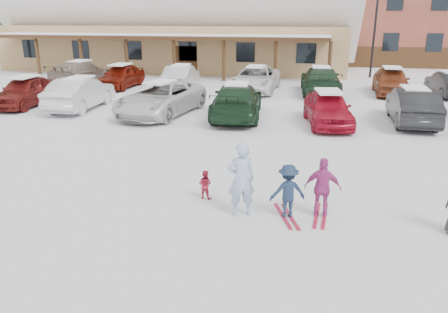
% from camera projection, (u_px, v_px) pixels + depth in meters
% --- Properties ---
extents(ground, '(160.00, 160.00, 0.00)m').
position_uv_depth(ground, '(204.00, 206.00, 10.84)').
color(ground, white).
rests_on(ground, ground).
extents(day_lodge, '(29.12, 12.50, 10.38)m').
position_uv_depth(day_lodge, '(178.00, 21.00, 37.31)').
color(day_lodge, tan).
rests_on(day_lodge, ground).
extents(lamp_post, '(0.50, 0.25, 5.85)m').
position_uv_depth(lamp_post, '(375.00, 31.00, 31.36)').
color(lamp_post, black).
rests_on(lamp_post, ground).
extents(conifer_0, '(4.40, 4.40, 10.20)m').
position_uv_depth(conifer_0, '(13.00, 1.00, 41.77)').
color(conifer_0, black).
rests_on(conifer_0, ground).
extents(conifer_3, '(3.96, 3.96, 9.18)m').
position_uv_depth(conifer_3, '(347.00, 8.00, 49.15)').
color(conifer_3, black).
rests_on(conifer_3, ground).
extents(adult_skier, '(0.77, 0.64, 1.80)m').
position_uv_depth(adult_skier, '(241.00, 179.00, 10.11)').
color(adult_skier, '#9AAFD5').
rests_on(adult_skier, ground).
extents(toddler_red, '(0.42, 0.36, 0.76)m').
position_uv_depth(toddler_red, '(205.00, 184.00, 11.20)').
color(toddler_red, '#A81D32').
rests_on(toddler_red, ground).
extents(child_navy, '(0.95, 0.73, 1.30)m').
position_uv_depth(child_navy, '(288.00, 191.00, 10.09)').
color(child_navy, '#182840').
rests_on(child_navy, ground).
extents(skis_child_navy, '(0.64, 1.39, 0.03)m').
position_uv_depth(skis_child_navy, '(287.00, 216.00, 10.29)').
color(skis_child_navy, maroon).
rests_on(skis_child_navy, ground).
extents(child_magenta, '(0.87, 0.42, 1.44)m').
position_uv_depth(child_magenta, '(323.00, 188.00, 10.09)').
color(child_magenta, '#B03681').
rests_on(child_magenta, ground).
extents(skis_child_magenta, '(0.32, 1.41, 0.03)m').
position_uv_depth(skis_child_magenta, '(321.00, 215.00, 10.31)').
color(skis_child_magenta, maroon).
rests_on(skis_child_magenta, ground).
extents(parked_car_0, '(1.92, 4.48, 1.51)m').
position_uv_depth(parked_car_0, '(25.00, 91.00, 22.30)').
color(parked_car_0, maroon).
rests_on(parked_car_0, ground).
extents(parked_car_1, '(1.80, 4.79, 1.56)m').
position_uv_depth(parked_car_1, '(80.00, 93.00, 21.60)').
color(parked_car_1, silver).
rests_on(parked_car_1, ground).
extents(parked_car_2, '(3.46, 5.90, 1.54)m').
position_uv_depth(parked_car_2, '(161.00, 98.00, 20.40)').
color(parked_car_2, silver).
rests_on(parked_car_2, ground).
extents(parked_car_3, '(2.61, 5.49, 1.54)m').
position_uv_depth(parked_car_3, '(237.00, 101.00, 19.79)').
color(parked_car_3, '#16311C').
rests_on(parked_car_3, ground).
extents(parked_car_4, '(2.32, 4.46, 1.45)m').
position_uv_depth(parked_car_4, '(328.00, 108.00, 18.51)').
color(parked_car_4, '#AD1127').
rests_on(parked_car_4, ground).
extents(parked_car_5, '(1.76, 4.73, 1.54)m').
position_uv_depth(parked_car_5, '(412.00, 106.00, 18.77)').
color(parked_car_5, black).
rests_on(parked_car_5, ground).
extents(parked_car_7, '(2.38, 5.46, 1.56)m').
position_uv_depth(parked_car_7, '(80.00, 73.00, 29.01)').
color(parked_car_7, gray).
rests_on(parked_car_7, ground).
extents(parked_car_8, '(1.91, 4.40, 1.48)m').
position_uv_depth(parked_car_8, '(121.00, 76.00, 27.82)').
color(parked_car_8, maroon).
rests_on(parked_car_8, ground).
extents(parked_car_9, '(1.92, 4.62, 1.49)m').
position_uv_depth(parked_car_9, '(181.00, 77.00, 27.38)').
color(parked_car_9, '#B7B7BC').
rests_on(parked_car_9, ground).
extents(parked_car_10, '(2.77, 5.57, 1.52)m').
position_uv_depth(parked_car_10, '(256.00, 79.00, 26.47)').
color(parked_car_10, white).
rests_on(parked_car_10, ground).
extents(parked_car_11, '(2.48, 5.52, 1.57)m').
position_uv_depth(parked_car_11, '(320.00, 81.00, 25.69)').
color(parked_car_11, '#1F3C25').
rests_on(parked_car_11, ground).
extents(parked_car_12, '(2.02, 4.67, 1.57)m').
position_uv_depth(parked_car_12, '(391.00, 81.00, 25.52)').
color(parked_car_12, brown).
rests_on(parked_car_12, ground).
extents(parked_car_13, '(1.71, 4.31, 1.39)m').
position_uv_depth(parked_car_13, '(448.00, 84.00, 24.96)').
color(parked_car_13, black).
rests_on(parked_car_13, ground).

